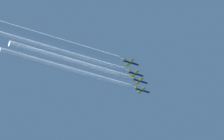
# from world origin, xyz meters

# --- Properties ---
(jet_lead) EXTENTS (7.36, 10.72, 2.58)m
(jet_lead) POSITION_xyz_m (-12.83, 10.96, 223.90)
(jet_lead) COLOR navy
(jet_second_echelon) EXTENTS (7.36, 10.72, 2.58)m
(jet_second_echelon) POSITION_xyz_m (-3.71, 4.23, 223.11)
(jet_second_echelon) COLOR navy
(jet_third_echelon) EXTENTS (7.36, 10.72, 2.58)m
(jet_third_echelon) POSITION_xyz_m (3.80, -2.88, 221.53)
(jet_third_echelon) COLOR navy
(jet_fourth_echelon) EXTENTS (7.36, 10.72, 2.58)m
(jet_fourth_echelon) POSITION_xyz_m (12.83, -10.99, 221.01)
(jet_fourth_echelon) COLOR navy
(smoke_trail_lead) EXTENTS (3.17, 81.42, 3.17)m
(smoke_trail_lead) POSITION_xyz_m (-12.83, -34.65, 223.87)
(smoke_trail_lead) COLOR white
(smoke_trail_second_echelon) EXTENTS (3.17, 72.79, 3.17)m
(smoke_trail_second_echelon) POSITION_xyz_m (-3.71, -37.08, 223.08)
(smoke_trail_second_echelon) COLOR white
(smoke_trail_third_echelon) EXTENTS (3.17, 81.08, 3.17)m
(smoke_trail_third_echelon) POSITION_xyz_m (3.80, -48.33, 221.51)
(smoke_trail_third_echelon) COLOR white
(smoke_trail_fourth_echelon) EXTENTS (3.17, 79.62, 3.17)m
(smoke_trail_fourth_echelon) POSITION_xyz_m (12.83, -55.71, 220.99)
(smoke_trail_fourth_echelon) COLOR white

